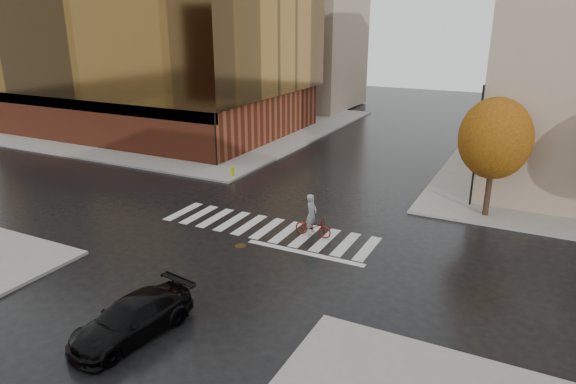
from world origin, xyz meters
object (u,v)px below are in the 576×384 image
(sedan, at_px, (132,319))
(cyclist, at_px, (313,222))
(fire_hydrant, at_px, (232,170))
(traffic_light_nw, at_px, (214,109))
(traffic_light_ne, at_px, (478,139))

(sedan, bearing_deg, cyclist, 88.50)
(fire_hydrant, bearing_deg, cyclist, -36.04)
(cyclist, distance_m, fire_hydrant, 11.14)
(sedan, height_order, cyclist, cyclist)
(cyclist, height_order, fire_hydrant, cyclist)
(sedan, distance_m, traffic_light_nw, 21.55)
(sedan, bearing_deg, traffic_light_nw, 125.68)
(cyclist, distance_m, traffic_light_nw, 14.63)
(cyclist, bearing_deg, sedan, 169.03)
(traffic_light_ne, bearing_deg, fire_hydrant, -5.63)
(sedan, height_order, traffic_light_ne, traffic_light_ne)
(traffic_light_ne, relative_size, fire_hydrant, 9.54)
(cyclist, relative_size, traffic_light_nw, 0.30)
(traffic_light_nw, height_order, traffic_light_ne, traffic_light_nw)
(traffic_light_ne, bearing_deg, traffic_light_nw, -11.94)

